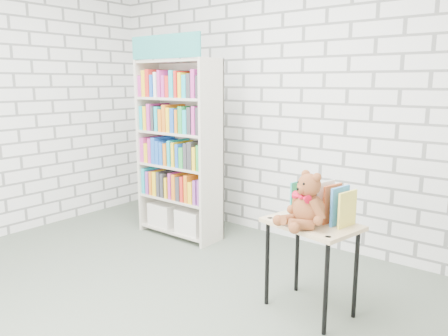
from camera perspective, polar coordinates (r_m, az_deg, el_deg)
The scene contains 6 objects.
ground at distance 3.36m, azimuth -12.01°, elevation -17.53°, with size 4.50×4.50×0.00m, color #505B4C.
room_shell at distance 2.96m, azimuth -13.45°, elevation 14.40°, with size 4.52×4.02×2.81m.
bookshelf at distance 4.52m, azimuth -5.86°, elevation 2.61°, with size 0.91×0.35×2.05m.
display_table at distance 3.10m, azimuth 11.36°, elevation -8.55°, with size 0.68×0.54×0.66m.
table_books at distance 3.11m, azimuth 12.66°, elevation -4.30°, with size 0.46×0.27×0.25m.
teddy_bear at distance 2.94m, azimuth 10.68°, elevation -4.70°, with size 0.35×0.33×0.37m.
Camera 1 is at (2.31, -1.85, 1.60)m, focal length 35.00 mm.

